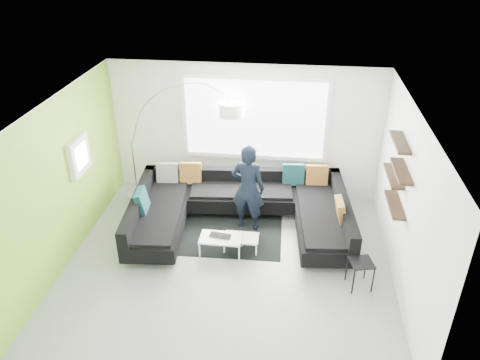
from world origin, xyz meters
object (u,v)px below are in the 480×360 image
(sectional_sofa, at_px, (240,213))
(laptop, at_px, (219,237))
(side_table, at_px, (360,274))
(coffee_table, at_px, (231,243))
(person, at_px, (248,188))
(arc_lamp, at_px, (131,143))

(sectional_sofa, bearing_deg, laptop, -116.08)
(sectional_sofa, xyz_separation_m, side_table, (2.08, -1.32, -0.13))
(sectional_sofa, bearing_deg, coffee_table, -102.33)
(person, bearing_deg, side_table, 151.45)
(sectional_sofa, distance_m, coffee_table, 0.69)
(side_table, relative_size, person, 0.28)
(coffee_table, bearing_deg, side_table, -16.92)
(sectional_sofa, bearing_deg, side_table, -37.50)
(coffee_table, relative_size, side_table, 1.95)
(coffee_table, height_order, laptop, laptop)
(arc_lamp, distance_m, side_table, 5.08)
(coffee_table, xyz_separation_m, arc_lamp, (-2.26, 1.64, 1.09))
(arc_lamp, height_order, side_table, arc_lamp)
(sectional_sofa, height_order, laptop, sectional_sofa)
(arc_lamp, bearing_deg, side_table, -33.39)
(sectional_sofa, xyz_separation_m, person, (0.13, 0.14, 0.48))
(arc_lamp, xyz_separation_m, person, (2.47, -0.86, -0.38))
(person, bearing_deg, sectional_sofa, 54.37)
(side_table, bearing_deg, coffee_table, 162.72)
(arc_lamp, relative_size, side_table, 5.08)
(side_table, distance_m, laptop, 2.43)
(side_table, bearing_deg, sectional_sofa, 147.61)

